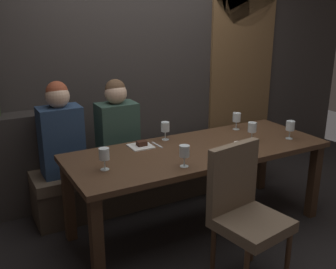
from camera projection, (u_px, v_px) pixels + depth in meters
name	position (u px, v px, depth m)	size (l,w,h in m)	color
ground	(197.00, 226.00, 3.52)	(9.00, 9.00, 0.00)	black
back_wall_tiled	(136.00, 44.00, 4.08)	(6.00, 0.12, 3.00)	#383330
arched_door	(243.00, 51.00, 4.69)	(0.90, 0.05, 2.55)	brown
dining_table	(198.00, 158.00, 3.32)	(2.20, 0.84, 0.74)	#412B1C
banquette_bench	(160.00, 175.00, 4.04)	(2.50, 0.44, 0.45)	#40352A
chair_near_side	(244.00, 206.00, 2.71)	(0.51, 0.51, 0.98)	#4C3321
diner_redhead	(61.00, 131.00, 3.40)	(0.36, 0.24, 0.83)	navy
diner_bearded	(117.00, 125.00, 3.63)	(0.36, 0.24, 0.80)	#2D473D
wine_glass_far_right	(252.00, 128.00, 3.45)	(0.08, 0.08, 0.16)	silver
wine_glass_end_right	(184.00, 152.00, 2.88)	(0.08, 0.08, 0.16)	silver
wine_glass_far_left	(290.00, 127.00, 3.50)	(0.08, 0.08, 0.16)	silver
wine_glass_center_front	(165.00, 128.00, 3.47)	(0.08, 0.08, 0.16)	silver
wine_glass_near_right	(237.00, 118.00, 3.77)	(0.08, 0.08, 0.16)	silver
wine_glass_near_left	(104.00, 155.00, 2.82)	(0.08, 0.08, 0.16)	silver
espresso_cup	(237.00, 146.00, 3.26)	(0.12, 0.12, 0.06)	white
dessert_plate	(141.00, 145.00, 3.32)	(0.19, 0.19, 0.05)	white
fork_on_table	(157.00, 145.00, 3.36)	(0.02, 0.17, 0.01)	silver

